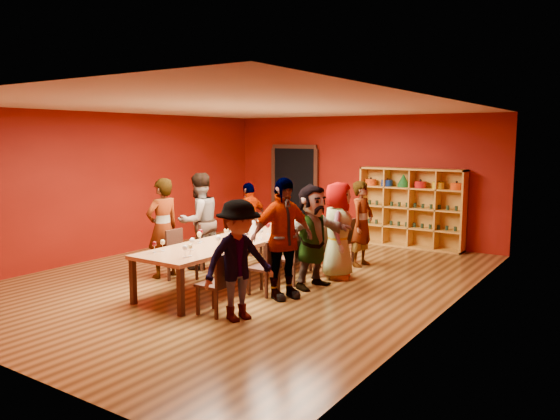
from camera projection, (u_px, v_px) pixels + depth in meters
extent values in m
cube|color=#523415|center=(247.00, 279.00, 9.72)|extent=(7.10, 9.10, 0.02)
cube|color=#670C05|center=(360.00, 178.00, 13.22)|extent=(7.10, 0.02, 3.00)
cube|color=#670C05|center=(114.00, 185.00, 11.46)|extent=(0.02, 9.10, 3.00)
cube|color=#670C05|center=(447.00, 209.00, 7.57)|extent=(0.02, 9.10, 3.00)
cube|color=silver|center=(246.00, 106.00, 9.32)|extent=(7.10, 9.10, 0.02)
cube|color=#B17749|center=(247.00, 238.00, 9.62)|extent=(1.10, 4.50, 0.06)
cube|color=black|center=(133.00, 282.00, 8.16)|extent=(0.08, 0.08, 0.69)
cube|color=black|center=(290.00, 238.00, 11.72)|extent=(0.08, 0.08, 0.69)
cube|color=black|center=(181.00, 292.00, 7.61)|extent=(0.08, 0.08, 0.69)
cube|color=black|center=(330.00, 243.00, 11.18)|extent=(0.08, 0.08, 0.69)
cube|color=black|center=(295.00, 191.00, 14.22)|extent=(1.20, 0.14, 2.20)
cube|color=black|center=(294.00, 147.00, 14.01)|extent=(1.32, 0.06, 0.10)
cube|color=black|center=(273.00, 190.00, 14.52)|extent=(0.10, 0.06, 2.20)
cube|color=black|center=(316.00, 193.00, 13.80)|extent=(0.10, 0.06, 2.20)
cube|color=#C0842B|center=(363.00, 204.00, 12.99)|extent=(0.04, 0.40, 1.80)
cube|color=#C0842B|center=(464.00, 212.00, 11.69)|extent=(0.04, 0.40, 1.80)
cube|color=#C0842B|center=(412.00, 169.00, 12.22)|extent=(2.40, 0.40, 0.04)
cube|color=#C0842B|center=(410.00, 246.00, 12.46)|extent=(2.40, 0.40, 0.04)
cube|color=#C0842B|center=(414.00, 207.00, 12.50)|extent=(2.40, 0.02, 1.80)
cube|color=#C0842B|center=(410.00, 228.00, 12.40)|extent=(2.36, 0.38, 0.03)
cube|color=#C0842B|center=(411.00, 208.00, 12.34)|extent=(2.36, 0.38, 0.03)
cube|color=#C0842B|center=(412.00, 188.00, 12.28)|extent=(2.36, 0.38, 0.03)
cube|color=#C0842B|center=(386.00, 206.00, 12.67)|extent=(0.03, 0.38, 1.76)
cube|color=#C0842B|center=(411.00, 208.00, 12.34)|extent=(0.03, 0.38, 1.76)
cube|color=#C0842B|center=(437.00, 210.00, 12.01)|extent=(0.03, 0.38, 1.76)
cylinder|color=#D7450C|center=(371.00, 182.00, 12.82)|extent=(0.26, 0.26, 0.15)
sphere|color=black|center=(371.00, 178.00, 12.81)|extent=(0.05, 0.05, 0.05)
cylinder|color=navy|center=(387.00, 183.00, 12.60)|extent=(0.26, 0.26, 0.15)
sphere|color=black|center=(387.00, 179.00, 12.59)|extent=(0.05, 0.05, 0.05)
cylinder|color=#186228|center=(403.00, 185.00, 12.38)|extent=(0.26, 0.26, 0.08)
cone|color=#186228|center=(403.00, 179.00, 12.36)|extent=(0.24, 0.24, 0.22)
cylinder|color=#A81315|center=(420.00, 185.00, 12.16)|extent=(0.26, 0.26, 0.15)
sphere|color=black|center=(421.00, 180.00, 12.14)|extent=(0.05, 0.05, 0.05)
cylinder|color=gold|center=(438.00, 185.00, 11.94)|extent=(0.26, 0.26, 0.15)
sphere|color=black|center=(438.00, 181.00, 11.92)|extent=(0.05, 0.05, 0.05)
cylinder|color=#D7450C|center=(457.00, 186.00, 11.71)|extent=(0.26, 0.26, 0.15)
sphere|color=black|center=(457.00, 182.00, 11.70)|extent=(0.05, 0.05, 0.05)
cylinder|color=#1A301F|center=(369.00, 221.00, 12.95)|extent=(0.07, 0.07, 0.10)
cylinder|color=#1A301F|center=(376.00, 222.00, 12.85)|extent=(0.07, 0.07, 0.10)
cylinder|color=#1A301F|center=(384.00, 222.00, 12.75)|extent=(0.07, 0.07, 0.10)
cylinder|color=#1A301F|center=(391.00, 223.00, 12.65)|extent=(0.07, 0.07, 0.10)
cylinder|color=#1A301F|center=(399.00, 224.00, 12.55)|extent=(0.07, 0.07, 0.10)
cylinder|color=#1A301F|center=(406.00, 224.00, 12.44)|extent=(0.07, 0.07, 0.10)
cylinder|color=#1A301F|center=(414.00, 225.00, 12.34)|extent=(0.07, 0.07, 0.10)
cylinder|color=#1A301F|center=(422.00, 226.00, 12.24)|extent=(0.07, 0.07, 0.10)
cylinder|color=#1A301F|center=(430.00, 227.00, 12.14)|extent=(0.07, 0.07, 0.10)
cylinder|color=#1A301F|center=(439.00, 227.00, 12.03)|extent=(0.07, 0.07, 0.10)
cylinder|color=#1A301F|center=(447.00, 228.00, 11.93)|extent=(0.07, 0.07, 0.10)
cylinder|color=#1A301F|center=(455.00, 229.00, 11.83)|extent=(0.07, 0.07, 0.10)
cylinder|color=#1A301F|center=(370.00, 202.00, 12.90)|extent=(0.07, 0.07, 0.10)
cylinder|color=#1A301F|center=(377.00, 203.00, 12.79)|extent=(0.07, 0.07, 0.10)
cylinder|color=#1A301F|center=(384.00, 203.00, 12.69)|extent=(0.07, 0.07, 0.10)
cylinder|color=#1A301F|center=(392.00, 204.00, 12.59)|extent=(0.07, 0.07, 0.10)
cylinder|color=#1A301F|center=(399.00, 204.00, 12.49)|extent=(0.07, 0.07, 0.10)
cylinder|color=#1A301F|center=(407.00, 205.00, 12.38)|extent=(0.07, 0.07, 0.10)
cylinder|color=#1A301F|center=(415.00, 205.00, 12.28)|extent=(0.07, 0.07, 0.10)
cylinder|color=#1A301F|center=(423.00, 206.00, 12.18)|extent=(0.07, 0.07, 0.10)
cylinder|color=#1A301F|center=(431.00, 207.00, 12.08)|extent=(0.07, 0.07, 0.10)
cylinder|color=#1A301F|center=(439.00, 207.00, 11.97)|extent=(0.07, 0.07, 0.10)
cylinder|color=#1A301F|center=(448.00, 208.00, 11.87)|extent=(0.07, 0.07, 0.10)
cylinder|color=#1A301F|center=(456.00, 208.00, 11.77)|extent=(0.07, 0.07, 0.10)
cube|color=black|center=(182.00, 256.00, 9.49)|extent=(0.42, 0.42, 0.04)
cube|color=black|center=(174.00, 242.00, 9.56)|extent=(0.04, 0.40, 0.44)
cube|color=black|center=(169.00, 270.00, 9.47)|extent=(0.04, 0.04, 0.41)
cube|color=black|center=(183.00, 272.00, 9.28)|extent=(0.04, 0.04, 0.41)
cube|color=black|center=(183.00, 266.00, 9.75)|extent=(0.04, 0.04, 0.41)
cube|color=black|center=(197.00, 268.00, 9.56)|extent=(0.04, 0.04, 0.41)
imported|color=#131836|center=(163.00, 228.00, 9.68)|extent=(0.57, 0.71, 1.78)
cube|color=black|center=(214.00, 248.00, 10.18)|extent=(0.42, 0.42, 0.04)
cube|color=black|center=(206.00, 235.00, 10.25)|extent=(0.04, 0.40, 0.44)
cube|color=black|center=(202.00, 261.00, 10.17)|extent=(0.04, 0.04, 0.41)
cube|color=black|center=(216.00, 263.00, 9.98)|extent=(0.04, 0.04, 0.41)
cube|color=black|center=(214.00, 257.00, 10.44)|extent=(0.04, 0.04, 0.41)
cube|color=black|center=(227.00, 260.00, 10.26)|extent=(0.04, 0.04, 0.41)
imported|color=#525358|center=(199.00, 221.00, 10.32)|extent=(0.68, 0.98, 1.83)
cube|color=black|center=(263.00, 236.00, 11.45)|extent=(0.42, 0.42, 0.04)
cube|color=black|center=(255.00, 224.00, 11.52)|extent=(0.04, 0.40, 0.44)
cube|color=black|center=(251.00, 247.00, 11.44)|extent=(0.04, 0.04, 0.41)
cube|color=black|center=(265.00, 249.00, 11.25)|extent=(0.04, 0.04, 0.41)
cube|color=black|center=(261.00, 244.00, 11.71)|extent=(0.04, 0.04, 0.41)
cube|color=black|center=(274.00, 246.00, 11.53)|extent=(0.04, 0.04, 0.41)
imported|color=beige|center=(250.00, 219.00, 11.59)|extent=(0.58, 0.97, 1.54)
cube|color=black|center=(215.00, 284.00, 7.69)|extent=(0.42, 0.42, 0.04)
cube|color=black|center=(225.00, 270.00, 7.55)|extent=(0.04, 0.40, 0.44)
cube|color=black|center=(198.00, 301.00, 7.67)|extent=(0.04, 0.04, 0.41)
cube|color=black|center=(216.00, 305.00, 7.48)|extent=(0.04, 0.04, 0.41)
cube|color=black|center=(214.00, 295.00, 7.95)|extent=(0.04, 0.04, 0.41)
cube|color=black|center=(232.00, 299.00, 7.76)|extent=(0.04, 0.04, 0.41)
imported|color=silver|center=(239.00, 260.00, 7.39)|extent=(0.79, 1.16, 1.66)
cube|color=black|center=(264.00, 268.00, 8.66)|extent=(0.42, 0.42, 0.04)
cube|color=black|center=(274.00, 254.00, 8.53)|extent=(0.04, 0.40, 0.44)
cube|color=black|center=(249.00, 282.00, 8.65)|extent=(0.04, 0.04, 0.41)
cube|color=black|center=(266.00, 286.00, 8.46)|extent=(0.04, 0.04, 0.41)
cube|color=black|center=(261.00, 278.00, 8.93)|extent=(0.04, 0.04, 0.41)
cube|color=black|center=(279.00, 281.00, 8.74)|extent=(0.04, 0.04, 0.41)
imported|color=beige|center=(282.00, 238.00, 8.40)|extent=(0.91, 1.21, 1.88)
cube|color=black|center=(291.00, 259.00, 9.31)|extent=(0.42, 0.42, 0.04)
cube|color=black|center=(300.00, 246.00, 9.18)|extent=(0.04, 0.40, 0.44)
cube|color=black|center=(277.00, 272.00, 9.30)|extent=(0.04, 0.04, 0.41)
cube|color=black|center=(294.00, 275.00, 9.11)|extent=(0.04, 0.04, 0.41)
cube|color=black|center=(288.00, 268.00, 9.58)|extent=(0.04, 0.04, 0.41)
cube|color=black|center=(304.00, 271.00, 9.39)|extent=(0.04, 0.04, 0.41)
imported|color=silver|center=(312.00, 236.00, 9.02)|extent=(0.77, 1.67, 1.73)
cube|color=black|center=(314.00, 251.00, 9.96)|extent=(0.42, 0.42, 0.04)
cube|color=black|center=(323.00, 239.00, 9.82)|extent=(0.04, 0.40, 0.44)
cube|color=black|center=(301.00, 263.00, 9.94)|extent=(0.04, 0.04, 0.41)
cube|color=black|center=(317.00, 266.00, 9.76)|extent=(0.04, 0.04, 0.41)
cube|color=black|center=(311.00, 260.00, 10.22)|extent=(0.04, 0.04, 0.41)
cube|color=black|center=(327.00, 262.00, 10.04)|extent=(0.04, 0.04, 0.41)
imported|color=#131C36|center=(338.00, 230.00, 9.64)|extent=(0.74, 0.95, 1.71)
cube|color=black|center=(341.00, 242.00, 10.84)|extent=(0.42, 0.42, 0.04)
cube|color=black|center=(350.00, 231.00, 10.71)|extent=(0.04, 0.40, 0.44)
cube|color=black|center=(330.00, 253.00, 10.83)|extent=(0.04, 0.04, 0.41)
cube|color=black|center=(345.00, 255.00, 10.64)|extent=(0.04, 0.04, 0.41)
cube|color=black|center=(338.00, 250.00, 11.11)|extent=(0.04, 0.04, 0.41)
cube|color=black|center=(353.00, 252.00, 10.92)|extent=(0.04, 0.04, 0.41)
imported|color=#121633|center=(362.00, 224.00, 10.55)|extent=(0.47, 0.62, 1.66)
cylinder|color=white|center=(311.00, 226.00, 10.74)|extent=(0.06, 0.06, 0.01)
cylinder|color=white|center=(311.00, 223.00, 10.74)|extent=(0.01, 0.01, 0.11)
ellipsoid|color=white|center=(311.00, 219.00, 10.72)|extent=(0.08, 0.08, 0.09)
cylinder|color=white|center=(238.00, 234.00, 9.82)|extent=(0.06, 0.06, 0.01)
cylinder|color=white|center=(238.00, 231.00, 9.82)|extent=(0.01, 0.01, 0.10)
ellipsoid|color=#D5C485|center=(238.00, 227.00, 9.81)|extent=(0.07, 0.07, 0.08)
cylinder|color=white|center=(261.00, 239.00, 9.33)|extent=(0.06, 0.06, 0.01)
cylinder|color=white|center=(261.00, 236.00, 9.33)|extent=(0.01, 0.01, 0.11)
ellipsoid|color=white|center=(261.00, 231.00, 9.32)|extent=(0.08, 0.08, 0.09)
cylinder|color=white|center=(192.00, 249.00, 8.49)|extent=(0.06, 0.06, 0.01)
cylinder|color=white|center=(192.00, 246.00, 8.48)|extent=(0.01, 0.01, 0.11)
ellipsoid|color=white|center=(192.00, 240.00, 8.47)|extent=(0.08, 0.08, 0.09)
cylinder|color=white|center=(295.00, 230.00, 10.30)|extent=(0.06, 0.06, 0.01)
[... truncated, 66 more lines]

